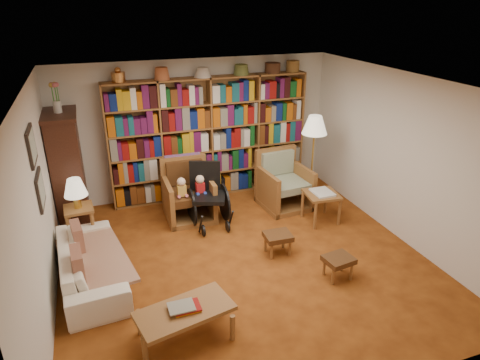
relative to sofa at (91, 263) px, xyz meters
name	(u,v)px	position (x,y,z in m)	size (l,w,h in m)	color
floor	(244,259)	(2.05, -0.20, -0.27)	(5.00, 5.00, 0.00)	#944B16
ceiling	(244,84)	(2.05, -0.20, 2.23)	(5.00, 5.00, 0.00)	white
wall_back	(197,129)	(2.05, 2.30, 0.98)	(5.00, 5.00, 0.00)	silver
wall_front	(349,293)	(2.05, -2.70, 0.98)	(5.00, 5.00, 0.00)	silver
wall_left	(38,208)	(-0.45, -0.20, 0.98)	(5.00, 5.00, 0.00)	silver
wall_right	(400,157)	(4.55, -0.20, 0.98)	(5.00, 5.00, 0.00)	silver
bookshelf	(210,134)	(2.25, 2.13, 0.90)	(3.60, 0.30, 2.42)	brown
curio_cabinet	(68,169)	(-0.20, 1.80, 0.68)	(0.50, 0.95, 2.40)	#3E1F11
framed_pictures	(36,168)	(-0.43, 0.10, 1.35)	(0.03, 0.52, 0.97)	black
sofa	(91,263)	(0.00, 0.00, 0.00)	(0.73, 1.87, 0.55)	#F3E7CE
sofa_throw	(95,261)	(0.05, 0.00, 0.03)	(0.78, 1.46, 0.04)	beige
cushion_left	(78,240)	(-0.13, 0.35, 0.18)	(0.12, 0.39, 0.39)	maroon
cushion_right	(78,269)	(-0.13, -0.35, 0.18)	(0.13, 0.40, 0.40)	maroon
side_table_lamp	(80,217)	(-0.10, 1.03, 0.18)	(0.44, 0.44, 0.61)	brown
table_lamp	(75,188)	(-0.10, 1.03, 0.65)	(0.33, 0.33, 0.46)	gold
armchair_leather	(187,193)	(1.62, 1.42, 0.13)	(0.79, 0.85, 1.00)	brown
armchair_sage	(282,184)	(3.32, 1.27, 0.11)	(0.87, 0.90, 1.00)	brown
wheelchair	(208,196)	(1.88, 1.05, 0.20)	(0.65, 0.83, 1.03)	black
floor_lamp	(315,129)	(3.81, 1.11, 1.14)	(0.43, 0.43, 1.63)	gold
side_table_papers	(321,198)	(3.65, 0.46, 0.16)	(0.57, 0.57, 0.54)	brown
footstool_a	(278,237)	(2.57, -0.21, -0.01)	(0.40, 0.35, 0.33)	#543116
footstool_b	(339,261)	(3.09, -1.02, -0.01)	(0.41, 0.36, 0.32)	#543116
coffee_table	(185,313)	(0.93, -1.40, 0.05)	(1.12, 0.73, 0.42)	brown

